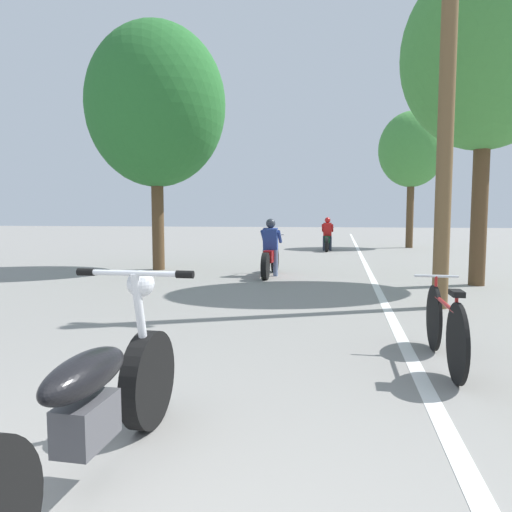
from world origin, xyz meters
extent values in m
cube|color=white|center=(1.80, 13.14, 0.00)|extent=(0.14, 48.00, 0.01)
cylinder|color=brown|center=(2.62, 6.57, 3.15)|extent=(0.24, 0.24, 6.30)
cylinder|color=#513A23|center=(3.87, 9.21, 1.82)|extent=(0.32, 0.32, 3.64)
ellipsoid|color=#42893D|center=(3.87, 9.21, 4.70)|extent=(3.33, 2.99, 3.82)
cylinder|color=#513A23|center=(4.13, 20.88, 1.76)|extent=(0.32, 0.32, 3.52)
ellipsoid|color=#42893D|center=(4.13, 20.88, 4.45)|extent=(2.94, 2.65, 3.38)
cylinder|color=#513A23|center=(-3.77, 10.62, 1.59)|extent=(0.32, 0.32, 3.17)
ellipsoid|color=#286B2D|center=(-3.77, 10.62, 4.34)|extent=(3.68, 3.31, 4.23)
cylinder|color=black|center=(-0.20, 1.91, 0.33)|extent=(0.12, 0.66, 0.66)
ellipsoid|color=black|center=(-0.20, 1.14, 0.64)|extent=(0.24, 0.70, 0.21)
cube|color=#4C4C51|center=(-0.20, 1.14, 0.38)|extent=(0.20, 0.36, 0.24)
cylinder|color=silver|center=(-0.20, 1.82, 0.71)|extent=(0.06, 0.23, 0.77)
cylinder|color=silver|center=(-0.20, 1.73, 1.08)|extent=(0.67, 0.04, 0.04)
cylinder|color=black|center=(-0.53, 1.73, 1.08)|extent=(0.11, 0.05, 0.05)
cylinder|color=black|center=(0.14, 1.73, 1.08)|extent=(0.11, 0.05, 0.05)
sphere|color=silver|center=(-0.20, 1.82, 1.00)|extent=(0.18, 0.18, 0.18)
cylinder|color=black|center=(-0.60, 10.67, 0.31)|extent=(0.12, 0.62, 0.62)
cylinder|color=black|center=(-0.60, 9.19, 0.31)|extent=(0.12, 0.62, 0.62)
cube|color=maroon|center=(-0.60, 9.93, 0.49)|extent=(0.20, 0.95, 0.28)
cylinder|color=silver|center=(-0.60, 10.57, 0.97)|extent=(0.50, 0.03, 0.03)
cylinder|color=slate|center=(-0.73, 9.88, 0.32)|extent=(0.11, 0.11, 0.63)
cylinder|color=slate|center=(-0.47, 9.88, 0.32)|extent=(0.11, 0.11, 0.63)
cube|color=navy|center=(-0.60, 9.91, 0.89)|extent=(0.34, 0.27, 0.54)
cylinder|color=navy|center=(-0.80, 10.07, 0.94)|extent=(0.08, 0.43, 0.33)
cylinder|color=navy|center=(-0.40, 10.07, 0.94)|extent=(0.08, 0.43, 0.33)
sphere|color=#2D333D|center=(-0.60, 9.95, 1.27)|extent=(0.23, 0.23, 0.23)
cylinder|color=black|center=(0.50, 19.08, 0.30)|extent=(0.12, 0.61, 0.61)
cylinder|color=black|center=(0.50, 17.70, 0.30)|extent=(0.12, 0.61, 0.61)
cube|color=#0C4723|center=(0.50, 18.39, 0.48)|extent=(0.20, 0.88, 0.28)
cylinder|color=silver|center=(0.50, 18.98, 0.96)|extent=(0.50, 0.03, 0.03)
cylinder|color=#282D3D|center=(0.37, 18.34, 0.31)|extent=(0.11, 0.11, 0.62)
cylinder|color=#282D3D|center=(0.63, 18.34, 0.31)|extent=(0.11, 0.11, 0.62)
cube|color=red|center=(0.50, 18.37, 0.89)|extent=(0.34, 0.27, 0.56)
cylinder|color=red|center=(0.30, 18.53, 0.94)|extent=(0.08, 0.44, 0.34)
cylinder|color=red|center=(0.70, 18.53, 0.94)|extent=(0.08, 0.44, 0.34)
sphere|color=#B21919|center=(0.50, 18.41, 1.28)|extent=(0.24, 0.24, 0.24)
cylinder|color=black|center=(2.07, 4.17, 0.35)|extent=(0.04, 0.70, 0.70)
cylinder|color=black|center=(2.07, 3.15, 0.35)|extent=(0.04, 0.70, 0.70)
cylinder|color=#B21E1E|center=(2.07, 3.66, 0.60)|extent=(0.04, 0.81, 0.04)
cylinder|color=#B21E1E|center=(2.07, 3.23, 0.56)|extent=(0.03, 0.03, 0.42)
cube|color=black|center=(2.07, 3.23, 0.77)|extent=(0.10, 0.20, 0.05)
cylinder|color=#B21E1E|center=(2.07, 4.12, 0.58)|extent=(0.03, 0.03, 0.46)
cylinder|color=silver|center=(2.07, 4.12, 0.81)|extent=(0.44, 0.03, 0.03)
camera|label=1|loc=(1.08, -0.93, 1.44)|focal=32.00mm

